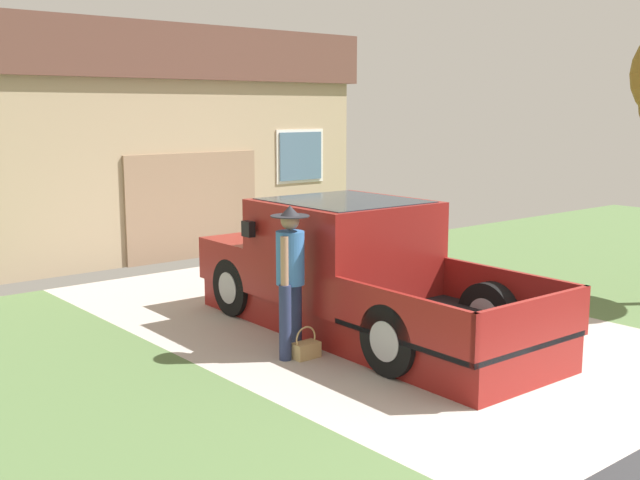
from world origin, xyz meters
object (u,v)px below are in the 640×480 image
pickup_truck (346,272)px  wheeled_trash_bin (360,226)px  house_with_garage (93,138)px  person_with_hat (290,269)px  handbag (306,349)px

pickup_truck → wheeled_trash_bin: (3.59, 3.63, -0.17)m
pickup_truck → wheeled_trash_bin: 5.11m
pickup_truck → wheeled_trash_bin: size_ratio=4.93×
house_with_garage → pickup_truck: bearing=-92.6°
house_with_garage → person_with_hat: bearing=-100.3°
handbag → house_with_garage: 9.67m
handbag → house_with_garage: house_with_garage is taller
house_with_garage → wheeled_trash_bin: 6.18m
pickup_truck → house_with_garage: 8.79m
person_with_hat → wheeled_trash_bin: bearing=7.4°
pickup_truck → handbag: size_ratio=13.81×
house_with_garage → handbag: bearing=-99.7°
house_with_garage → wheeled_trash_bin: bearing=-57.5°
pickup_truck → wheeled_trash_bin: pickup_truck is taller
pickup_truck → handbag: pickup_truck is taller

